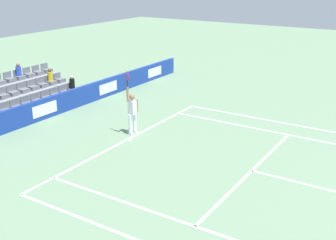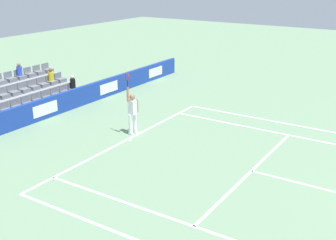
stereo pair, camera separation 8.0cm
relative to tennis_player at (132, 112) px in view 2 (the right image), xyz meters
name	(u,v)px [view 2 (the right image)]	position (x,y,z in m)	size (l,w,h in m)	color
line_baseline	(127,139)	(0.67, 0.21, -0.99)	(10.97, 0.10, 0.01)	white
line_service	(251,171)	(0.67, 5.70, -0.99)	(8.23, 0.10, 0.01)	white
line_singles_sideline_left	(209,231)	(4.78, 6.16, -0.99)	(0.10, 11.89, 0.01)	white
line_singles_sideline_right	(299,137)	(-3.45, 6.16, -0.99)	(0.10, 11.89, 0.01)	white
line_doubles_sideline_right	(308,128)	(-4.82, 6.16, -0.99)	(0.10, 11.89, 0.01)	white
line_centre_mark	(129,140)	(0.67, 0.31, -0.99)	(0.10, 0.20, 0.01)	white
sponsor_barrier	(44,109)	(0.67, -4.72, -0.50)	(23.02, 0.22, 0.99)	#193899
tennis_player	(132,112)	(0.00, 0.00, 0.00)	(0.51, 0.42, 2.85)	white
stadium_stand	(11,100)	(0.67, -7.03, -0.45)	(6.82, 2.85, 2.20)	gray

